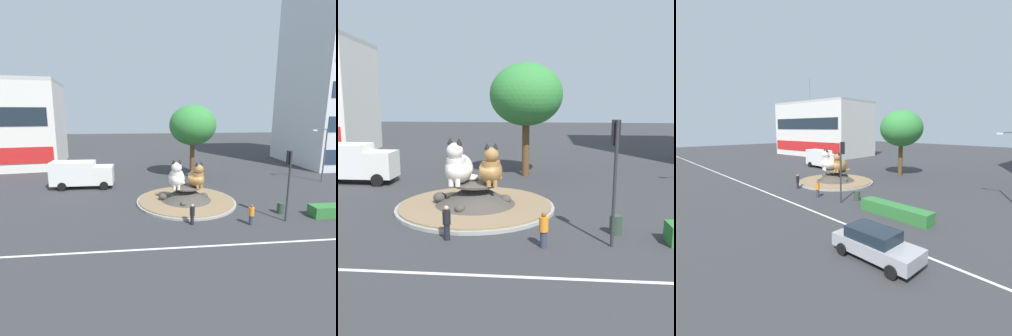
# 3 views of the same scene
# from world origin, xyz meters

# --- Properties ---
(ground_plane) EXTENTS (160.00, 160.00, 0.00)m
(ground_plane) POSITION_xyz_m (0.00, 0.00, 0.00)
(ground_plane) COLOR #333335
(lane_centreline) EXTENTS (112.00, 0.20, 0.01)m
(lane_centreline) POSITION_xyz_m (0.00, -8.39, 0.00)
(lane_centreline) COLOR silver
(lane_centreline) RESTS_ON ground
(roundabout_island) EXTENTS (9.02, 9.02, 1.48)m
(roundabout_island) POSITION_xyz_m (-0.01, 0.00, 0.55)
(roundabout_island) COLOR gray
(roundabout_island) RESTS_ON ground
(cat_statue_white) EXTENTS (2.00, 2.74, 2.64)m
(cat_statue_white) POSITION_xyz_m (-0.90, -0.19, 2.44)
(cat_statue_white) COLOR silver
(cat_statue_white) RESTS_ON roundabout_island
(cat_statue_tabby) EXTENTS (1.73, 2.64, 2.37)m
(cat_statue_tabby) POSITION_xyz_m (0.93, -0.17, 2.35)
(cat_statue_tabby) COLOR #9E703D
(cat_statue_tabby) RESTS_ON roundabout_island
(traffic_light_mast) EXTENTS (0.33, 0.46, 5.37)m
(traffic_light_mast) POSITION_xyz_m (6.75, -5.08, 3.73)
(traffic_light_mast) COLOR #2D2D33
(traffic_light_mast) RESTS_ON ground
(broadleaf_tree_behind_island) EXTENTS (5.77, 5.77, 8.97)m
(broadleaf_tree_behind_island) POSITION_xyz_m (2.47, 9.74, 6.48)
(broadleaf_tree_behind_island) COLOR brown
(broadleaf_tree_behind_island) RESTS_ON ground
(pedestrian_orange_shirt) EXTENTS (0.39, 0.39, 1.56)m
(pedestrian_orange_shirt) POSITION_xyz_m (3.85, -5.58, 0.81)
(pedestrian_orange_shirt) COLOR #33384C
(pedestrian_orange_shirt) RESTS_ON ground
(pedestrian_black_shirt) EXTENTS (0.35, 0.35, 1.58)m
(pedestrian_black_shirt) POSITION_xyz_m (-0.42, -5.06, 0.83)
(pedestrian_black_shirt) COLOR black
(pedestrian_black_shirt) RESTS_ON ground
(delivery_box_truck) EXTENTS (6.56, 2.48, 2.92)m
(delivery_box_truck) POSITION_xyz_m (-10.43, 5.98, 1.58)
(delivery_box_truck) COLOR silver
(delivery_box_truck) RESTS_ON ground
(litter_bin) EXTENTS (0.56, 0.56, 0.90)m
(litter_bin) POSITION_xyz_m (7.20, -3.61, 0.45)
(litter_bin) COLOR #2D4233
(litter_bin) RESTS_ON ground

